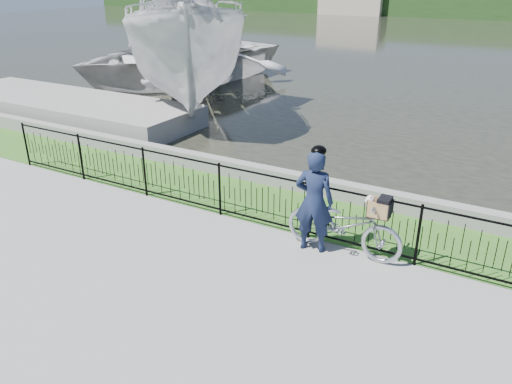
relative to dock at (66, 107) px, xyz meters
The scene contains 10 objects.
ground 11.42m from the dock, 28.81° to the right, with size 120.00×120.00×0.00m, color gray.
grass_strip 10.42m from the dock, 16.17° to the right, with size 60.00×2.00×0.01m, color #356520.
water 29.26m from the dock, 70.02° to the left, with size 120.00×120.00×0.00m, color #29291F.
quay_wall 10.18m from the dock, 10.76° to the right, with size 60.00×0.30×0.40m, color gray.
fence 10.74m from the dock, 21.31° to the right, with size 14.00×0.06×1.15m, color black, non-canonical shape.
dock is the anchor object (origin of this frame).
bicycle_rig 12.46m from the dock, 19.22° to the right, with size 2.13×0.74×1.24m.
cyclist 12.03m from the dock, 20.75° to the right, with size 0.76×0.57×1.97m.
boat_near 4.74m from the dock, 45.08° to the left, with size 9.70×10.86×5.91m.
boat_far 7.12m from the dock, 94.10° to the left, with size 9.92×12.03×2.16m.
Camera 1 is at (4.27, -6.19, 4.60)m, focal length 35.00 mm.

